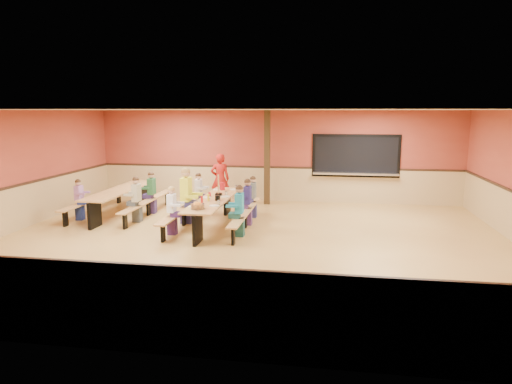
# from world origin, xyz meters

# --- Properties ---
(ground) EXTENTS (12.00, 12.00, 0.00)m
(ground) POSITION_xyz_m (0.00, 0.00, 0.00)
(ground) COLOR #A37A3E
(ground) RESTS_ON ground
(room_envelope) EXTENTS (12.04, 10.04, 3.02)m
(room_envelope) POSITION_xyz_m (0.00, 0.00, 0.69)
(room_envelope) COLOR #9B3D2D
(room_envelope) RESTS_ON ground
(kitchen_pass_through) EXTENTS (2.78, 0.28, 1.38)m
(kitchen_pass_through) POSITION_xyz_m (2.60, 4.96, 1.49)
(kitchen_pass_through) COLOR black
(kitchen_pass_through) RESTS_ON ground
(structural_post) EXTENTS (0.18, 0.18, 3.00)m
(structural_post) POSITION_xyz_m (-0.20, 4.40, 1.50)
(structural_post) COLOR black
(structural_post) RESTS_ON ground
(cafeteria_table_main) EXTENTS (1.91, 3.70, 0.74)m
(cafeteria_table_main) POSITION_xyz_m (-1.17, 1.29, 0.53)
(cafeteria_table_main) COLOR #BC884A
(cafeteria_table_main) RESTS_ON ground
(cafeteria_table_second) EXTENTS (1.91, 3.70, 0.74)m
(cafeteria_table_second) POSITION_xyz_m (-4.19, 2.25, 0.53)
(cafeteria_table_second) COLOR #BC884A
(cafeteria_table_second) RESTS_ON ground
(seated_child_white_left) EXTENTS (0.35, 0.29, 1.17)m
(seated_child_white_left) POSITION_xyz_m (-1.99, 0.38, 0.59)
(seated_child_white_left) COLOR white
(seated_child_white_left) RESTS_ON ground
(seated_adult_yellow) EXTENTS (0.50, 0.41, 1.47)m
(seated_adult_yellow) POSITION_xyz_m (-1.99, 1.55, 0.74)
(seated_adult_yellow) COLOR #F7FF32
(seated_adult_yellow) RESTS_ON ground
(seated_child_grey_left) EXTENTS (0.36, 0.29, 1.18)m
(seated_child_grey_left) POSITION_xyz_m (-1.99, 2.72, 0.59)
(seated_child_grey_left) COLOR silver
(seated_child_grey_left) RESTS_ON ground
(seated_child_teal_right) EXTENTS (0.38, 0.31, 1.23)m
(seated_child_teal_right) POSITION_xyz_m (-0.34, 0.48, 0.61)
(seated_child_teal_right) COLOR teal
(seated_child_teal_right) RESTS_ON ground
(seated_child_navy_right) EXTENTS (0.37, 0.30, 1.21)m
(seated_child_navy_right) POSITION_xyz_m (-0.34, 1.61, 0.61)
(seated_child_navy_right) COLOR navy
(seated_child_navy_right) RESTS_ON ground
(seated_child_char_right) EXTENTS (0.34, 0.28, 1.16)m
(seated_child_char_right) POSITION_xyz_m (-0.34, 2.47, 0.58)
(seated_child_char_right) COLOR #555D60
(seated_child_char_right) RESTS_ON ground
(seated_child_purple_sec) EXTENTS (0.33, 0.27, 1.12)m
(seated_child_purple_sec) POSITION_xyz_m (-5.01, 1.42, 0.56)
(seated_child_purple_sec) COLOR #9C65A0
(seated_child_purple_sec) RESTS_ON ground
(seated_child_green_sec) EXTENTS (0.37, 0.30, 1.21)m
(seated_child_green_sec) POSITION_xyz_m (-3.36, 2.55, 0.61)
(seated_child_green_sec) COLOR #29623B
(seated_child_green_sec) RESTS_ON ground
(seated_child_tan_sec) EXTENTS (0.37, 0.30, 1.22)m
(seated_child_tan_sec) POSITION_xyz_m (-3.36, 1.47, 0.61)
(seated_child_tan_sec) COLOR #B0AB8B
(seated_child_tan_sec) RESTS_ON ground
(standing_woman) EXTENTS (0.68, 0.54, 1.64)m
(standing_woman) POSITION_xyz_m (-1.67, 4.10, 0.82)
(standing_woman) COLOR #A21812
(standing_woman) RESTS_ON ground
(punch_pitcher) EXTENTS (0.16, 0.16, 0.22)m
(punch_pitcher) POSITION_xyz_m (-1.25, 2.58, 0.85)
(punch_pitcher) COLOR #AC161E
(punch_pitcher) RESTS_ON cafeteria_table_main
(chip_bowl) EXTENTS (0.32, 0.32, 0.15)m
(chip_bowl) POSITION_xyz_m (-1.23, 0.00, 0.81)
(chip_bowl) COLOR orange
(chip_bowl) RESTS_ON cafeteria_table_main
(napkin_dispenser) EXTENTS (0.10, 0.14, 0.13)m
(napkin_dispenser) POSITION_xyz_m (-1.02, 1.08, 0.80)
(napkin_dispenser) COLOR black
(napkin_dispenser) RESTS_ON cafeteria_table_main
(condiment_mustard) EXTENTS (0.06, 0.06, 0.17)m
(condiment_mustard) POSITION_xyz_m (-1.24, 0.99, 0.82)
(condiment_mustard) COLOR yellow
(condiment_mustard) RESTS_ON cafeteria_table_main
(condiment_ketchup) EXTENTS (0.06, 0.06, 0.17)m
(condiment_ketchup) POSITION_xyz_m (-1.34, 0.74, 0.82)
(condiment_ketchup) COLOR #B2140F
(condiment_ketchup) RESTS_ON cafeteria_table_main
(table_paddle) EXTENTS (0.16, 0.16, 0.56)m
(table_paddle) POSITION_xyz_m (-1.16, 1.77, 0.88)
(table_paddle) COLOR black
(table_paddle) RESTS_ON cafeteria_table_main
(place_settings) EXTENTS (0.65, 3.30, 0.11)m
(place_settings) POSITION_xyz_m (-1.17, 1.29, 0.80)
(place_settings) COLOR beige
(place_settings) RESTS_ON cafeteria_table_main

